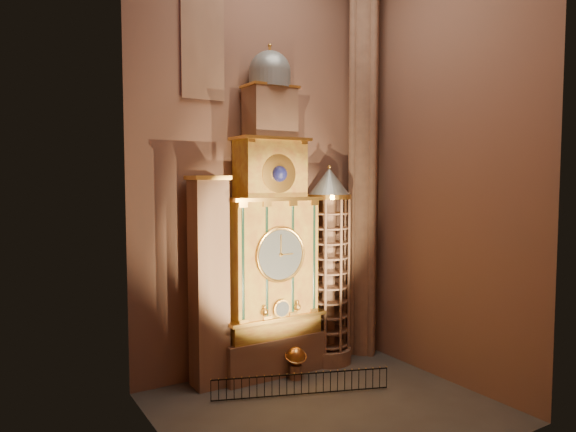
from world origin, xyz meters
TOP-DOWN VIEW (x-y plane):
  - floor at (0.00, 0.00)m, footprint 14.00×14.00m
  - wall_back at (0.00, 6.00)m, footprint 22.00×0.00m
  - wall_left at (-7.00, 0.00)m, footprint 0.00×22.00m
  - wall_right at (7.00, 0.00)m, footprint 0.00×22.00m
  - astronomical_clock at (0.00, 4.96)m, footprint 5.60×2.41m
  - portrait_tower at (-3.40, 4.98)m, footprint 1.80×1.60m
  - stair_turret at (3.50, 4.70)m, footprint 2.50×2.50m
  - gothic_pier at (6.10, 5.00)m, footprint 2.04×2.04m
  - stained_glass_window at (-3.20, 5.92)m, footprint 2.20×0.14m
  - celestial_globe at (0.62, 3.52)m, footprint 1.37×1.33m
  - iron_railing at (-0.24, 1.65)m, footprint 7.79×3.02m

SIDE VIEW (x-z plane):
  - floor at x=0.00m, z-range 0.00..0.00m
  - iron_railing at x=-0.24m, z-range 0.04..1.05m
  - celestial_globe at x=0.62m, z-range 0.16..1.80m
  - portrait_tower at x=-3.40m, z-range 0.05..10.25m
  - stair_turret at x=3.50m, z-range -0.13..10.67m
  - astronomical_clock at x=0.00m, z-range -1.67..15.03m
  - wall_back at x=0.00m, z-range 0.00..22.00m
  - wall_left at x=-7.00m, z-range 0.00..22.00m
  - wall_right at x=7.00m, z-range 0.00..22.00m
  - gothic_pier at x=6.10m, z-range 0.00..22.00m
  - stained_glass_window at x=-3.20m, z-range 13.90..19.10m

